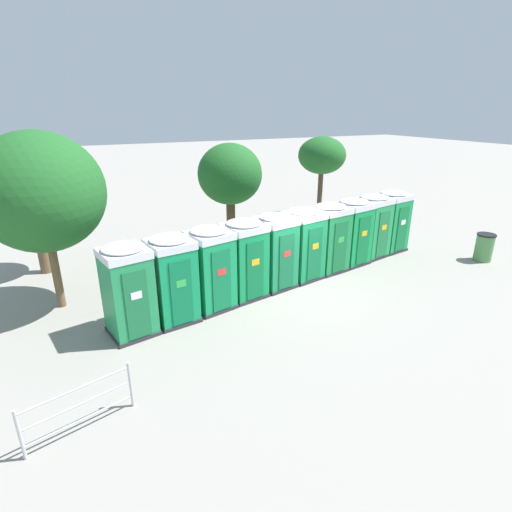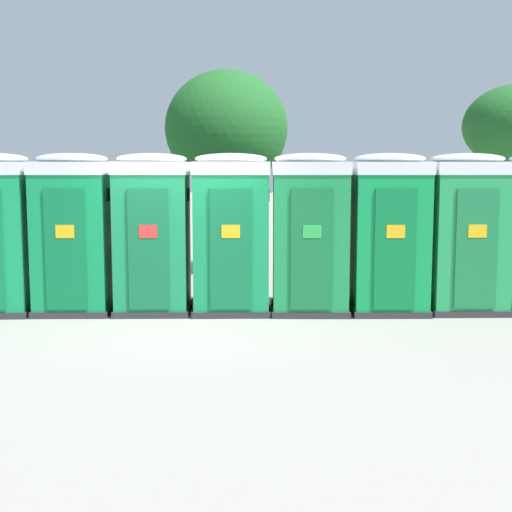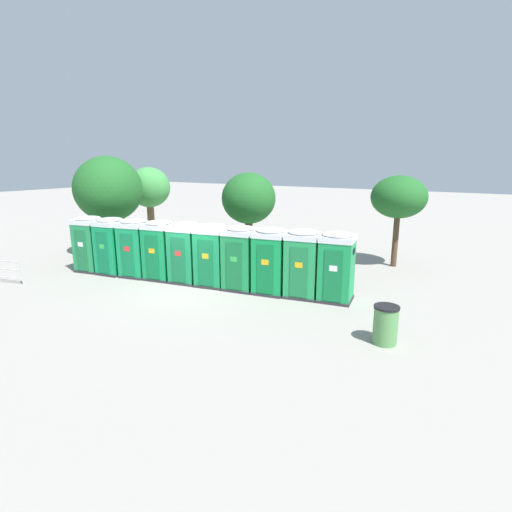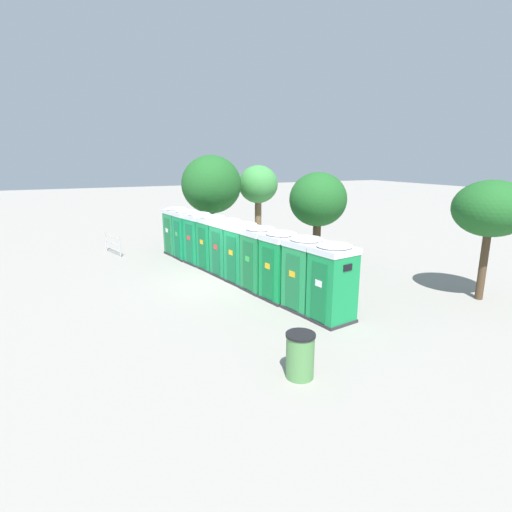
# 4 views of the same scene
# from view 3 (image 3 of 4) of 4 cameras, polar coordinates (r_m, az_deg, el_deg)

# --- Properties ---
(ground_plane) EXTENTS (120.00, 120.00, 0.00)m
(ground_plane) POSITION_cam_3_polar(r_m,az_deg,el_deg) (16.37, -9.01, -4.42)
(ground_plane) COLOR gray
(portapotty_0) EXTENTS (1.37, 1.40, 2.54)m
(portapotty_0) POSITION_cam_3_polar(r_m,az_deg,el_deg) (19.82, -22.60, 1.68)
(portapotty_0) COLOR #2D2D33
(portapotty_0) RESTS_ON ground
(portapotty_1) EXTENTS (1.33, 1.36, 2.54)m
(portapotty_1) POSITION_cam_3_polar(r_m,az_deg,el_deg) (18.97, -19.91, 1.41)
(portapotty_1) COLOR #2D2D33
(portapotty_1) RESTS_ON ground
(portapotty_2) EXTENTS (1.41, 1.42, 2.54)m
(portapotty_2) POSITION_cam_3_polar(r_m,az_deg,el_deg) (18.20, -16.85, 1.16)
(portapotty_2) COLOR #2D2D33
(portapotty_2) RESTS_ON ground
(portapotty_3) EXTENTS (1.39, 1.40, 2.54)m
(portapotty_3) POSITION_cam_3_polar(r_m,az_deg,el_deg) (17.50, -13.54, 0.89)
(portapotty_3) COLOR #2D2D33
(portapotty_3) RESTS_ON ground
(portapotty_4) EXTENTS (1.39, 1.40, 2.54)m
(portapotty_4) POSITION_cam_3_polar(r_m,az_deg,el_deg) (16.81, -10.04, 0.56)
(portapotty_4) COLOR #2D2D33
(portapotty_4) RESTS_ON ground
(portapotty_5) EXTENTS (1.43, 1.41, 2.54)m
(portapotty_5) POSITION_cam_3_polar(r_m,az_deg,el_deg) (16.20, -6.27, 0.19)
(portapotty_5) COLOR #2D2D33
(portapotty_5) RESTS_ON ground
(portapotty_6) EXTENTS (1.39, 1.37, 2.54)m
(portapotty_6) POSITION_cam_3_polar(r_m,az_deg,el_deg) (15.63, -2.26, -0.22)
(portapotty_6) COLOR #2D2D33
(portapotty_6) RESTS_ON ground
(portapotty_7) EXTENTS (1.40, 1.39, 2.54)m
(portapotty_7) POSITION_cam_3_polar(r_m,az_deg,el_deg) (15.18, 2.07, -0.63)
(portapotty_7) COLOR #2D2D33
(portapotty_7) RESTS_ON ground
(portapotty_8) EXTENTS (1.44, 1.41, 2.54)m
(portapotty_8) POSITION_cam_3_polar(r_m,az_deg,el_deg) (14.88, 6.70, -1.01)
(portapotty_8) COLOR #2D2D33
(portapotty_8) RESTS_ON ground
(portapotty_9) EXTENTS (1.39, 1.38, 2.54)m
(portapotty_9) POSITION_cam_3_polar(r_m,az_deg,el_deg) (14.62, 11.44, -1.46)
(portapotty_9) COLOR #2D2D33
(portapotty_9) RESTS_ON ground
(street_tree_0) EXTENTS (2.66, 2.66, 4.42)m
(street_tree_0) POSITION_cam_3_polar(r_m,az_deg,el_deg) (19.86, -1.06, 8.13)
(street_tree_0) COLOR #4C3826
(street_tree_0) RESTS_ON ground
(street_tree_1) EXTENTS (2.46, 2.46, 4.61)m
(street_tree_1) POSITION_cam_3_polar(r_m,az_deg,el_deg) (24.83, -15.02, 9.30)
(street_tree_1) COLOR brown
(street_tree_1) RESTS_ON ground
(street_tree_2) EXTENTS (3.48, 3.48, 5.22)m
(street_tree_2) POSITION_cam_3_polar(r_m,az_deg,el_deg) (22.40, -20.35, 8.93)
(street_tree_2) COLOR brown
(street_tree_2) RESTS_ON ground
(street_tree_3) EXTENTS (2.56, 2.56, 4.32)m
(street_tree_3) POSITION_cam_3_polar(r_m,az_deg,el_deg) (19.93, 19.73, 7.86)
(street_tree_3) COLOR #4C3826
(street_tree_3) RESTS_ON ground
(trash_can) EXTENTS (0.70, 0.70, 1.10)m
(trash_can) POSITION_cam_3_polar(r_m,az_deg,el_deg) (11.77, 18.01, -9.32)
(trash_can) COLOR #518C4C
(trash_can) RESTS_ON ground
(event_barrier) EXTENTS (1.99, 0.59, 1.05)m
(event_barrier) POSITION_cam_3_polar(r_m,az_deg,el_deg) (19.67, -32.47, -1.64)
(event_barrier) COLOR #B7B7BC
(event_barrier) RESTS_ON ground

